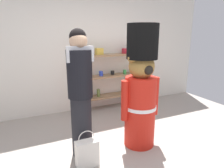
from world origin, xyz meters
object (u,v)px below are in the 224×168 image
(merchandise_shelf, at_px, (113,74))
(shopping_bag, at_px, (87,153))
(teddy_bear_guard, at_px, (141,89))
(person_shopper, at_px, (80,92))

(merchandise_shelf, relative_size, shopping_bag, 3.13)
(teddy_bear_guard, xyz_separation_m, person_shopper, (-0.88, 0.12, 0.04))
(shopping_bag, bearing_deg, teddy_bear_guard, 11.11)
(merchandise_shelf, height_order, teddy_bear_guard, teddy_bear_guard)
(merchandise_shelf, relative_size, person_shopper, 0.90)
(merchandise_shelf, bearing_deg, person_shopper, -128.06)
(teddy_bear_guard, bearing_deg, shopping_bag, -168.89)
(merchandise_shelf, bearing_deg, shopping_bag, -123.90)
(person_shopper, distance_m, shopping_bag, 0.80)
(merchandise_shelf, bearing_deg, teddy_bear_guard, -101.29)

